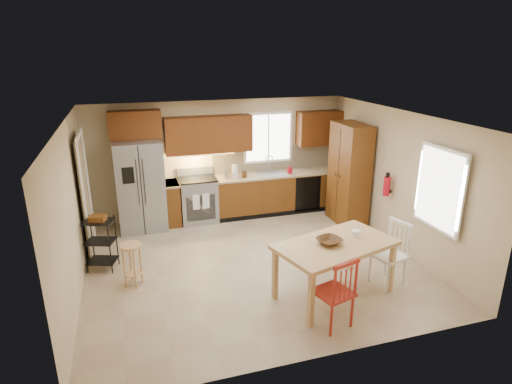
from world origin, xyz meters
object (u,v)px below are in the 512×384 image
object	(u,v)px
refrigerator	(141,186)
table_jar	(355,235)
dining_table	(334,270)
table_bowl	(329,244)
pantry	(349,174)
bar_stool	(133,265)
fire_extinguisher	(387,186)
range_stove	(198,200)
utility_cart	(101,244)
chair_white	(389,254)
soap_bottle	(290,169)
chair_red	(333,291)

from	to	relation	value
refrigerator	table_jar	size ratio (longest dim) A/B	11.22
dining_table	table_bowl	xyz separation A→B (m)	(-0.11, 0.00, 0.43)
pantry	bar_stool	bearing A→B (deg)	-163.33
fire_extinguisher	refrigerator	bearing A→B (deg)	155.48
range_stove	table_bowl	world-z (taller)	range_stove
pantry	fire_extinguisher	world-z (taller)	pantry
fire_extinguisher	utility_cart	bearing A→B (deg)	175.33
fire_extinguisher	range_stove	bearing A→B (deg)	147.38
dining_table	chair_white	distance (m)	0.96
table_bowl	dining_table	bearing A→B (deg)	0.00
table_bowl	table_jar	distance (m)	0.50
range_stove	pantry	bearing A→B (deg)	-18.29
soap_bottle	chair_red	bearing A→B (deg)	-103.44
range_stove	utility_cart	distance (m)	2.50
chair_red	bar_stool	bearing A→B (deg)	127.73
pantry	fire_extinguisher	xyz separation A→B (m)	(0.20, -1.05, 0.05)
table_jar	bar_stool	size ratio (longest dim) A/B	0.24
pantry	chair_white	distance (m)	2.58
chair_red	chair_white	bearing A→B (deg)	12.26
fire_extinguisher	bar_stool	size ratio (longest dim) A/B	0.52
refrigerator	soap_bottle	bearing A→B (deg)	-0.45
soap_bottle	chair_white	bearing A→B (deg)	-84.31
dining_table	chair_red	distance (m)	0.74
refrigerator	chair_white	size ratio (longest dim) A/B	1.80
range_stove	refrigerator	bearing A→B (deg)	-177.01
refrigerator	dining_table	distance (m)	4.30
fire_extinguisher	bar_stool	world-z (taller)	fire_extinguisher
soap_bottle	table_jar	size ratio (longest dim) A/B	1.18
range_stove	table_jar	bearing A→B (deg)	-62.05
range_stove	dining_table	distance (m)	3.76
fire_extinguisher	chair_red	bearing A→B (deg)	-135.28
soap_bottle	bar_stool	size ratio (longest dim) A/B	0.28
chair_white	bar_stool	xyz separation A→B (m)	(-3.79, 1.13, -0.16)
fire_extinguisher	table_jar	bearing A→B (deg)	-136.08
chair_white	utility_cart	size ratio (longest dim) A/B	1.12
fire_extinguisher	dining_table	xyz separation A→B (m)	(-1.77, -1.45, -0.68)
refrigerator	chair_red	world-z (taller)	refrigerator
pantry	utility_cart	xyz separation A→B (m)	(-4.88, -0.64, -0.60)
utility_cart	table_bowl	bearing A→B (deg)	-10.75
fire_extinguisher	utility_cart	size ratio (longest dim) A/B	0.40
table_jar	bar_stool	distance (m)	3.43
refrigerator	range_stove	xyz separation A→B (m)	(1.15, 0.06, -0.45)
refrigerator	range_stove	distance (m)	1.24
bar_stool	utility_cart	distance (m)	0.84
pantry	chair_white	size ratio (longest dim) A/B	2.08
pantry	bar_stool	distance (m)	4.66
range_stove	fire_extinguisher	distance (m)	3.83
pantry	dining_table	world-z (taller)	pantry
soap_bottle	dining_table	xyz separation A→B (m)	(-0.62, -3.40, -0.58)
dining_table	fire_extinguisher	bearing A→B (deg)	23.26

